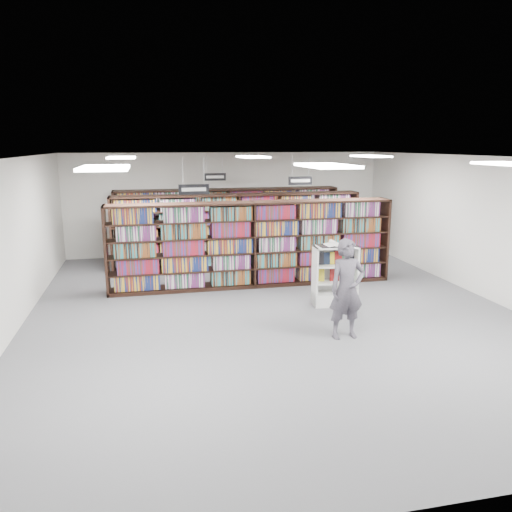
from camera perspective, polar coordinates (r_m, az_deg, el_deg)
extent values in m
plane|color=#4E4F53|center=(10.63, 1.90, -6.31)|extent=(12.00, 12.00, 0.00)
cube|color=white|center=(10.05, 2.03, 11.20)|extent=(10.00, 12.00, 0.10)
cube|color=silver|center=(16.04, -3.36, 6.02)|extent=(10.00, 0.10, 3.20)
cube|color=silver|center=(4.86, 20.00, -10.63)|extent=(10.00, 0.10, 3.20)
cube|color=silver|center=(10.22, -26.34, 0.88)|extent=(0.10, 12.00, 3.20)
cube|color=silver|center=(12.42, 24.95, 2.89)|extent=(0.10, 12.00, 3.20)
cube|color=black|center=(12.23, -0.37, 1.34)|extent=(7.00, 0.60, 2.10)
cube|color=maroon|center=(12.23, -0.37, 1.34)|extent=(6.88, 0.42, 1.98)
cube|color=black|center=(14.16, -2.05, 2.89)|extent=(7.00, 0.60, 2.10)
cube|color=maroon|center=(14.16, -2.05, 2.89)|extent=(6.88, 0.42, 1.98)
cube|color=black|center=(15.82, -3.16, 3.91)|extent=(7.00, 0.60, 2.10)
cube|color=maroon|center=(15.82, -3.16, 3.91)|extent=(6.88, 0.42, 1.98)
cylinder|color=#B2B2B7|center=(10.77, -8.40, 9.64)|extent=(0.01, 0.01, 0.58)
cylinder|color=#B2B2B7|center=(10.82, -5.96, 9.71)|extent=(0.01, 0.01, 0.58)
cube|color=black|center=(10.82, -7.12, 7.56)|extent=(0.65, 0.02, 0.22)
cube|color=silver|center=(10.81, -7.11, 7.56)|extent=(0.52, 0.00, 0.08)
cylinder|color=#B2B2B7|center=(13.29, 4.17, 10.29)|extent=(0.01, 0.01, 0.58)
cylinder|color=#B2B2B7|center=(13.43, 6.06, 10.28)|extent=(0.01, 0.01, 0.58)
cube|color=black|center=(13.38, 5.09, 8.57)|extent=(0.65, 0.02, 0.22)
cube|color=silver|center=(13.37, 5.10, 8.57)|extent=(0.52, 0.00, 0.08)
cylinder|color=#B2B2B7|center=(14.85, -5.62, 10.51)|extent=(0.01, 0.01, 0.58)
cylinder|color=#B2B2B7|center=(14.91, -3.86, 10.55)|extent=(0.01, 0.01, 0.58)
cube|color=black|center=(14.90, -4.71, 9.00)|extent=(0.65, 0.02, 0.22)
cube|color=silver|center=(14.89, -4.71, 9.00)|extent=(0.52, 0.00, 0.08)
cube|color=white|center=(6.76, -16.91, 9.61)|extent=(0.60, 1.20, 0.04)
cube|color=white|center=(7.19, 8.06, 10.18)|extent=(0.60, 1.20, 0.04)
cube|color=white|center=(8.69, 27.21, 9.34)|extent=(0.60, 1.20, 0.04)
cube|color=white|center=(11.75, -15.11, 10.80)|extent=(0.60, 1.20, 0.04)
cube|color=white|center=(12.00, -0.38, 11.26)|extent=(0.60, 1.20, 0.04)
cube|color=white|center=(12.96, 12.96, 11.05)|extent=(0.60, 1.20, 0.04)
cube|color=silver|center=(11.14, 8.92, -4.81)|extent=(0.98, 0.55, 0.28)
cube|color=silver|center=(10.88, 6.73, -2.33)|extent=(0.08, 0.47, 1.31)
cube|color=silver|center=(11.12, 11.24, -2.15)|extent=(0.08, 0.47, 1.31)
cube|color=silver|center=(11.20, 8.71, -1.95)|extent=(0.94, 0.12, 1.31)
cube|color=silver|center=(10.85, 9.13, 1.04)|extent=(0.98, 0.55, 0.03)
cube|color=silver|center=(11.03, 8.99, -2.95)|extent=(0.89, 0.51, 0.02)
cube|color=silver|center=(10.94, 9.05, -1.05)|extent=(0.89, 0.51, 0.02)
cube|color=black|center=(10.86, 7.24, -0.26)|extent=(0.19, 0.09, 0.28)
cube|color=black|center=(10.89, 7.95, -0.24)|extent=(0.19, 0.09, 0.28)
cube|color=yellow|center=(10.93, 8.66, -0.22)|extent=(0.19, 0.09, 0.28)
cube|color=maroon|center=(10.97, 9.36, -0.20)|extent=(0.19, 0.09, 0.28)
cube|color=#18552E|center=(11.01, 10.06, -0.18)|extent=(0.19, 0.09, 0.28)
cube|color=black|center=(11.05, 10.75, -0.16)|extent=(0.19, 0.09, 0.28)
cube|color=yellow|center=(10.95, 7.28, -2.22)|extent=(0.21, 0.08, 0.26)
cube|color=maroon|center=(11.04, 8.94, -2.16)|extent=(0.21, 0.08, 0.26)
cube|color=#18552E|center=(11.13, 10.57, -2.09)|extent=(0.21, 0.08, 0.26)
cube|color=black|center=(10.88, 8.97, 1.20)|extent=(0.71, 0.42, 0.02)
cube|color=white|center=(10.82, 8.14, 1.23)|extent=(0.32, 0.38, 0.06)
cube|color=white|center=(10.94, 9.79, 1.30)|extent=(0.31, 0.38, 0.08)
cylinder|color=white|center=(10.86, 8.88, 1.48)|extent=(0.10, 0.36, 0.10)
imported|color=#4C4752|center=(9.11, 10.34, -3.75)|extent=(0.69, 0.48, 1.83)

